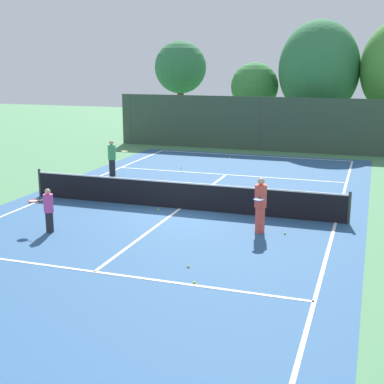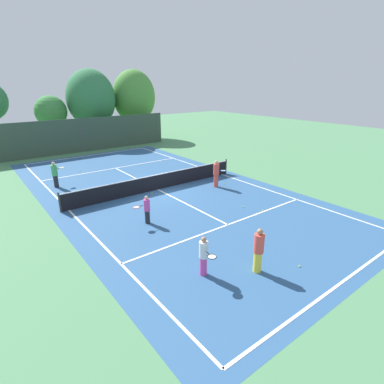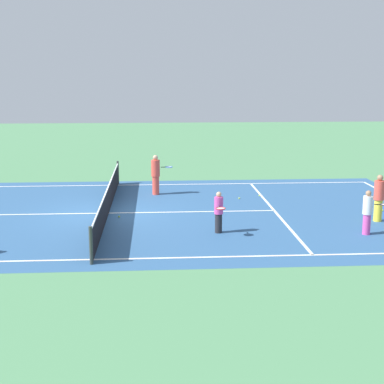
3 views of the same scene
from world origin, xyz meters
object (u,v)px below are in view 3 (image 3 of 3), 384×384
player_3 (219,212)px  tennis_ball_1 (119,217)px  player_2 (379,198)px  tennis_ball_5 (155,190)px  tennis_ball_4 (382,210)px  tennis_ball_6 (239,198)px  player_1 (368,212)px  tennis_ball_3 (259,195)px  player_4 (156,174)px

player_3 → tennis_ball_1: size_ratio=21.23×
player_2 → tennis_ball_5: player_2 is taller
tennis_ball_4 → tennis_ball_6: bearing=64.4°
player_1 → tennis_ball_4: player_1 is taller
player_1 → player_2: size_ratio=0.87×
tennis_ball_6 → player_1: bearing=-148.6°
tennis_ball_1 → tennis_ball_4: size_ratio=1.00×
player_1 → tennis_ball_1: player_1 is taller
player_2 → tennis_ball_3: 5.72m
player_2 → tennis_ball_5: bearing=53.7°
player_2 → player_4: player_4 is taller
player_2 → tennis_ball_3: (4.44, 3.49, -0.84)m
player_4 → tennis_ball_4: size_ratio=26.55×
player_3 → tennis_ball_4: bearing=-68.6°
tennis_ball_3 → tennis_ball_1: bearing=119.5°
player_4 → tennis_ball_5: bearing=4.0°
tennis_ball_5 → tennis_ball_6: size_ratio=1.00×
player_3 → tennis_ball_1: 4.19m
player_4 → tennis_ball_1: player_4 is taller
tennis_ball_3 → player_3: bearing=156.8°
player_2 → tennis_ball_6: size_ratio=25.75×
player_1 → player_2: 1.94m
player_3 → tennis_ball_6: player_3 is taller
tennis_ball_3 → tennis_ball_6: (-0.48, 0.95, 0.00)m
tennis_ball_1 → tennis_ball_5: size_ratio=1.00×
player_4 → tennis_ball_5: (0.79, 0.06, -0.87)m
player_3 → tennis_ball_3: player_3 is taller
player_3 → tennis_ball_5: size_ratio=21.23×
tennis_ball_4 → tennis_ball_5: 9.85m
tennis_ball_3 → tennis_ball_5: bearing=72.2°
player_3 → tennis_ball_5: 7.40m
player_4 → tennis_ball_5: size_ratio=26.55×
player_4 → tennis_ball_4: bearing=-112.7°
tennis_ball_4 → tennis_ball_6: 5.79m
player_3 → tennis_ball_6: 5.36m
tennis_ball_5 → player_4: bearing=-176.0°
tennis_ball_1 → tennis_ball_5: bearing=-15.5°
player_3 → tennis_ball_3: bearing=-23.2°
tennis_ball_1 → tennis_ball_5: 4.95m
tennis_ball_1 → player_2: bearing=-96.9°
tennis_ball_5 → player_3: bearing=-163.2°
player_1 → tennis_ball_1: (2.78, 8.33, -0.74)m
player_3 → player_1: bearing=-95.9°
player_1 → player_4: bearing=45.8°
tennis_ball_6 → player_4: bearing=71.9°
player_3 → tennis_ball_6: bearing=-15.8°
player_1 → tennis_ball_5: player_1 is taller
player_3 → player_4: 6.60m
player_4 → tennis_ball_1: 4.31m
player_4 → tennis_ball_4: player_4 is taller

